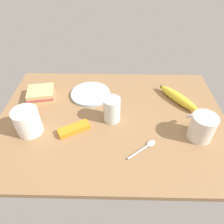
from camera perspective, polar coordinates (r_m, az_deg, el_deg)
name	(u,v)px	position (r cm, az deg, el deg)	size (l,w,h in cm)	color
tabletop	(112,119)	(81.90, 0.00, -2.06)	(90.00, 64.00, 2.00)	#936D47
plate_of_food	(90,94)	(92.42, -6.03, 5.07)	(17.41, 17.41, 1.20)	silver
coffee_mug_black	(202,127)	(77.35, 23.82, -3.82)	(8.72, 10.98, 9.70)	silver
coffee_mug_milky	(27,121)	(78.57, -22.51, -2.40)	(9.07, 11.42, 9.86)	white
sandwich_main	(41,94)	(94.37, -19.15, 4.77)	(12.41, 11.54, 4.40)	#DBB77A
glass_of_milk	(112,111)	(77.60, -0.06, 0.29)	(6.45, 6.45, 10.00)	silver
banana	(178,98)	(91.83, 17.97, 3.76)	(15.48, 19.13, 4.00)	yellow
spoon	(146,147)	(72.03, 9.45, -9.52)	(10.75, 8.90, 0.80)	silver
snack_bar	(74,129)	(76.88, -10.56, -4.64)	(11.68, 3.86, 2.00)	orange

